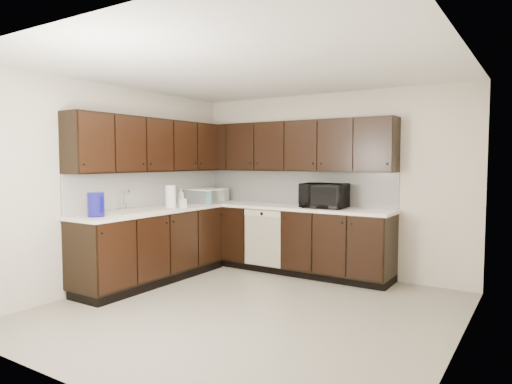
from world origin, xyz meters
TOP-DOWN VIEW (x-y plane):
  - floor at (0.00, 0.00)m, footprint 4.00×4.00m
  - ceiling at (0.00, 0.00)m, footprint 4.00×4.00m
  - wall_back at (0.00, 2.00)m, footprint 4.00×0.02m
  - wall_left at (-2.00, 0.00)m, footprint 0.02×4.00m
  - wall_right at (2.00, 0.00)m, footprint 0.02×4.00m
  - wall_front at (0.00, -2.00)m, footprint 4.00×0.02m
  - lower_cabinets at (-1.01, 1.11)m, footprint 3.00×2.80m
  - countertop at (-1.01, 1.11)m, footprint 3.03×2.83m
  - backsplash at (-1.22, 1.32)m, footprint 3.00×2.80m
  - upper_cabinets at (-1.10, 1.20)m, footprint 3.00×2.80m
  - dishwasher at (-0.70, 1.41)m, footprint 0.58×0.04m
  - sink at (-1.68, -0.01)m, footprint 0.54×0.82m
  - microwave at (0.09, 1.69)m, footprint 0.62×0.44m
  - soap_bottle_a at (-1.49, 0.67)m, footprint 0.11×0.11m
  - soap_bottle_b at (-1.78, 0.96)m, footprint 0.12×0.12m
  - toaster_oven at (-1.75, 1.71)m, footprint 0.36×0.28m
  - storage_bin at (-1.70, 1.35)m, footprint 0.56×0.44m
  - blue_pitcher at (-1.68, -0.58)m, footprint 0.24×0.24m
  - teal_tumbler at (-1.53, 1.27)m, footprint 0.10×0.10m
  - paper_towel_roll at (-1.62, 0.57)m, footprint 0.17×0.17m

SIDE VIEW (x-z plane):
  - floor at x=0.00m, z-range 0.00..0.00m
  - lower_cabinets at x=-1.01m, z-range -0.04..0.86m
  - dishwasher at x=-0.70m, z-range 0.16..0.94m
  - sink at x=-1.68m, z-range 0.67..1.09m
  - countertop at x=-1.01m, z-range 0.90..0.94m
  - soap_bottle_a at x=-1.49m, z-range 0.94..1.12m
  - storage_bin at x=-1.70m, z-range 0.94..1.14m
  - toaster_oven at x=-1.75m, z-range 0.94..1.15m
  - teal_tumbler at x=-1.53m, z-range 0.94..1.15m
  - soap_bottle_b at x=-1.78m, z-range 0.94..1.18m
  - blue_pitcher at x=-1.68m, z-range 0.94..1.22m
  - paper_towel_roll at x=-1.62m, z-range 0.94..1.24m
  - microwave at x=0.09m, z-range 0.94..1.27m
  - backsplash at x=-1.22m, z-range 0.94..1.42m
  - wall_back at x=0.00m, z-range 0.00..2.50m
  - wall_left at x=-2.00m, z-range 0.00..2.50m
  - wall_right at x=2.00m, z-range 0.00..2.50m
  - wall_front at x=0.00m, z-range 0.00..2.50m
  - upper_cabinets at x=-1.10m, z-range 1.42..2.12m
  - ceiling at x=0.00m, z-range 2.50..2.50m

